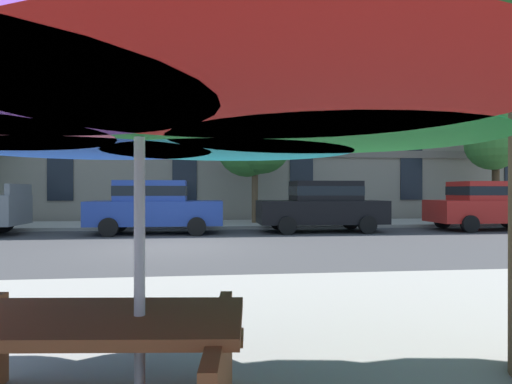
% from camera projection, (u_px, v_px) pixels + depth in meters
% --- Properties ---
extents(ground_plane, '(120.00, 120.00, 0.00)m').
position_uv_depth(ground_plane, '(169.00, 247.00, 11.29)').
color(ground_plane, '#38383A').
extents(sidewalk_far, '(56.00, 3.60, 0.12)m').
position_uv_depth(sidewalk_far, '(182.00, 225.00, 18.04)').
color(sidewalk_far, '#9E998E').
rests_on(sidewalk_far, ground).
extents(apartment_building, '(37.97, 12.08, 19.20)m').
position_uv_depth(apartment_building, '(189.00, 52.00, 26.15)').
color(apartment_building, gray).
rests_on(apartment_building, ground).
extents(sedan_blue, '(4.40, 1.98, 1.78)m').
position_uv_depth(sedan_blue, '(154.00, 205.00, 14.87)').
color(sedan_blue, navy).
rests_on(sedan_blue, ground).
extents(sedan_black, '(4.40, 1.98, 1.78)m').
position_uv_depth(sedan_black, '(322.00, 205.00, 15.54)').
color(sedan_black, black).
rests_on(sedan_black, ground).
extents(sedan_red, '(4.40, 1.98, 1.78)m').
position_uv_depth(sedan_red, '(489.00, 204.00, 16.28)').
color(sedan_red, '#B21E19').
rests_on(sedan_red, ground).
extents(street_tree_middle, '(3.09, 2.94, 4.62)m').
position_uv_depth(street_tree_middle, '(252.00, 144.00, 18.34)').
color(street_tree_middle, brown).
rests_on(street_tree_middle, ground).
extents(street_tree_right, '(2.76, 2.99, 5.42)m').
position_uv_depth(street_tree_right, '(496.00, 133.00, 19.55)').
color(street_tree_right, '#4C3823').
rests_on(street_tree_right, ground).
extents(patio_umbrella, '(4.04, 3.75, 2.34)m').
position_uv_depth(patio_umbrella, '(139.00, 88.00, 2.40)').
color(patio_umbrella, silver).
rests_on(patio_umbrella, ground).
extents(picnic_table, '(1.95, 1.70, 0.77)m').
position_uv_depth(picnic_table, '(76.00, 367.00, 2.41)').
color(picnic_table, brown).
rests_on(picnic_table, ground).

